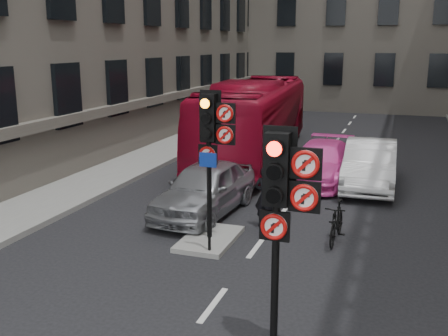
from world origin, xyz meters
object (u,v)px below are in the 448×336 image
Objects in this scene: car_pink at (321,162)px; motorcyclist at (266,197)px; signal_far at (212,133)px; info_sign at (209,188)px; car_silver at (205,188)px; motorcycle at (337,222)px; car_white at (370,164)px; signal_near at (283,194)px; bus_red at (255,119)px.

motorcyclist reaches higher than car_pink.
car_pink is (1.56, 6.68, -2.02)m from signal_far.
motorcyclist is 2.52m from info_sign.
car_silver reaches higher than motorcycle.
car_white is 2.06× the size of info_sign.
motorcycle is (2.85, 1.01, -2.20)m from signal_far.
signal_near is at bearing -56.98° from signal_far.
car_silver is at bearing 167.87° from motorcycle.
info_sign is at bearing -83.74° from bus_red.
signal_far is 0.76× the size of car_pink.
signal_far reaches higher than info_sign.
info_sign reaches higher than car_silver.
signal_far is 7.52m from car_white.
bus_red reaches higher than car_pink.
car_pink is at bearing 65.70° from car_silver.
car_pink is at bearing 105.34° from motorcycle.
signal_far is at bearing 105.84° from info_sign.
motorcycle is at bearing -95.84° from car_white.
motorcycle is 2.00m from motorcyclist.
motorcycle is at bearing -10.48° from car_silver.
car_silver is (-0.97, 2.01, -1.95)m from signal_far.
signal_near is at bearing -76.72° from bus_red.
car_white is 0.40× the size of bus_red.
car_silver is at bearing -9.01° from motorcyclist.
signal_near is 10.68m from car_white.
signal_near is 2.14× the size of motorcyclist.
car_silver is 6.16m from car_white.
bus_red is 10.80m from info_sign.
car_white is 5.52m from motorcycle.
signal_far is 7.15m from car_pink.
car_silver is 0.93× the size of car_pink.
bus_red is 7.01× the size of motorcycle.
car_pink is (2.53, 4.67, -0.06)m from car_silver.
signal_near is 0.81× the size of car_silver.
car_pink is 4.65m from bus_red.
signal_far is 1.56× the size of info_sign.
car_white is at bearing -37.73° from bus_red.
motorcycle is at bearing 87.09° from signal_near.
bus_red reaches higher than motorcycle.
info_sign reaches higher than motorcyclist.
car_white is 1.00× the size of car_pink.
motorcyclist is (2.68, -8.34, -0.80)m from bus_red.
car_white is at bearing 50.99° from car_silver.
motorcyclist reaches higher than motorcycle.
signal_near reaches higher than motorcycle.
motorcycle is at bearing 173.06° from motorcyclist.
car_silver is 2.63× the size of motorcyclist.
motorcyclist is at bearing 73.50° from info_sign.
info_sign is at bearing 79.09° from motorcyclist.
signal_far is at bearing -84.11° from bus_red.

